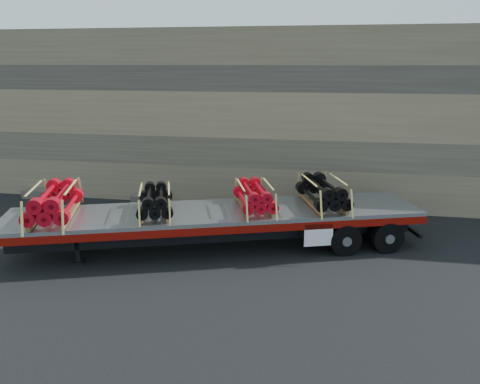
% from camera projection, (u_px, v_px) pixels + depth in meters
% --- Properties ---
extents(ground, '(120.00, 120.00, 0.00)m').
position_uv_depth(ground, '(184.00, 251.00, 14.65)').
color(ground, black).
rests_on(ground, ground).
extents(rock_wall, '(44.00, 3.00, 7.00)m').
position_uv_depth(rock_wall, '(225.00, 116.00, 19.87)').
color(rock_wall, '#7A6B54').
rests_on(rock_wall, ground).
extents(trailer, '(12.87, 6.44, 1.28)m').
position_uv_depth(trailer, '(216.00, 229.00, 14.68)').
color(trailer, '#999CA0').
rests_on(trailer, ground).
extents(bundle_front, '(2.01, 2.79, 0.89)m').
position_uv_depth(bundle_front, '(54.00, 203.00, 13.69)').
color(bundle_front, red).
rests_on(bundle_front, trailer).
extents(bundle_midfront, '(1.64, 2.28, 0.73)m').
position_uv_depth(bundle_midfront, '(155.00, 202.00, 14.14)').
color(bundle_midfront, black).
rests_on(bundle_midfront, trailer).
extents(bundle_midrear, '(1.69, 2.35, 0.75)m').
position_uv_depth(bundle_midrear, '(254.00, 197.00, 14.59)').
color(bundle_midrear, red).
rests_on(bundle_midrear, trailer).
extents(bundle_rear, '(1.84, 2.57, 0.82)m').
position_uv_depth(bundle_rear, '(323.00, 193.00, 14.90)').
color(bundle_rear, black).
rests_on(bundle_rear, trailer).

